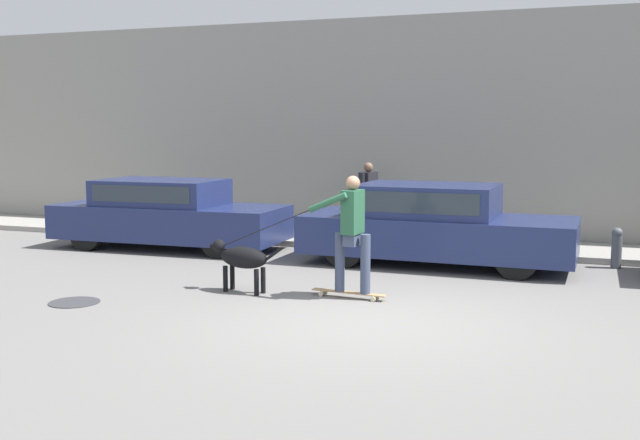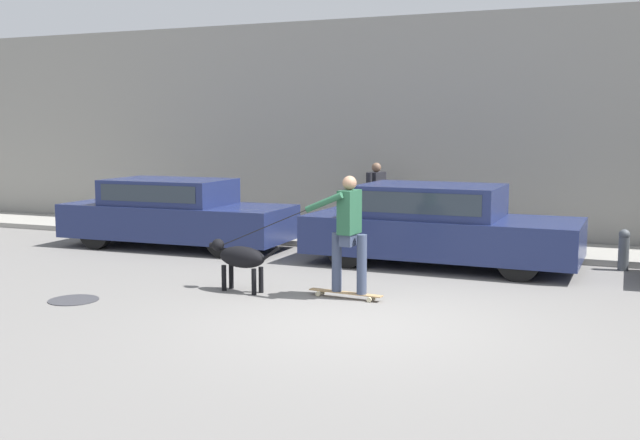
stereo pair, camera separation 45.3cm
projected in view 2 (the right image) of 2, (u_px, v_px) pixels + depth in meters
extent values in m
plane|color=slate|center=(360.00, 322.00, 9.08)|extent=(36.00, 36.00, 0.00)
cube|color=gray|center=(473.00, 129.00, 15.27)|extent=(32.00, 0.30, 4.65)
cube|color=gray|center=(459.00, 246.00, 14.55)|extent=(30.00, 1.84, 0.11)
cylinder|color=black|center=(258.00, 229.00, 14.90)|extent=(0.67, 0.22, 0.67)
cylinder|color=black|center=(224.00, 239.00, 13.55)|extent=(0.67, 0.22, 0.67)
cylinder|color=black|center=(139.00, 223.00, 15.88)|extent=(0.67, 0.22, 0.67)
cylinder|color=black|center=(96.00, 232.00, 14.53)|extent=(0.67, 0.22, 0.67)
cube|color=navy|center=(178.00, 221.00, 14.69)|extent=(4.56, 1.80, 0.65)
cube|color=navy|center=(169.00, 192.00, 14.68)|extent=(2.38, 1.58, 0.49)
cube|color=#28333D|center=(147.00, 194.00, 13.97)|extent=(2.07, 0.06, 0.31)
cylinder|color=black|center=(533.00, 245.00, 12.93)|extent=(0.67, 0.22, 0.67)
cylinder|color=black|center=(519.00, 260.00, 11.47)|extent=(0.67, 0.22, 0.67)
cylinder|color=black|center=(378.00, 235.00, 14.04)|extent=(0.67, 0.22, 0.67)
cylinder|color=black|center=(347.00, 248.00, 12.59)|extent=(0.67, 0.22, 0.67)
cube|color=navy|center=(441.00, 235.00, 12.74)|extent=(4.62, 1.94, 0.65)
cube|color=navy|center=(432.00, 200.00, 12.73)|extent=(2.36, 1.71, 0.54)
cube|color=#28333D|center=(418.00, 203.00, 11.98)|extent=(2.04, 0.06, 0.34)
cylinder|color=black|center=(224.00, 278.00, 10.82)|extent=(0.07, 0.07, 0.37)
cylinder|color=black|center=(231.00, 276.00, 10.97)|extent=(0.07, 0.07, 0.37)
cylinder|color=black|center=(254.00, 282.00, 10.55)|extent=(0.07, 0.07, 0.37)
cylinder|color=black|center=(261.00, 280.00, 10.69)|extent=(0.07, 0.07, 0.37)
ellipsoid|color=black|center=(242.00, 257.00, 10.72)|extent=(0.81, 0.43, 0.31)
sphere|color=black|center=(218.00, 245.00, 10.93)|extent=(0.18, 0.18, 0.18)
cylinder|color=black|center=(214.00, 245.00, 10.97)|extent=(0.11, 0.10, 0.08)
cylinder|color=black|center=(271.00, 254.00, 10.45)|extent=(0.31, 0.09, 0.23)
cylinder|color=beige|center=(318.00, 294.00, 10.48)|extent=(0.07, 0.04, 0.07)
cylinder|color=beige|center=(323.00, 292.00, 10.61)|extent=(0.07, 0.04, 0.07)
cylinder|color=beige|center=(369.00, 300.00, 10.12)|extent=(0.07, 0.04, 0.07)
cylinder|color=beige|center=(374.00, 298.00, 10.25)|extent=(0.07, 0.04, 0.07)
cube|color=#A88456|center=(345.00, 293.00, 10.36)|extent=(1.10, 0.22, 0.02)
cylinder|color=#38425B|center=(337.00, 262.00, 10.37)|extent=(0.14, 0.14, 0.82)
cylinder|color=#38425B|center=(362.00, 264.00, 10.19)|extent=(0.14, 0.14, 0.82)
cube|color=#38425B|center=(349.00, 240.00, 10.24)|extent=(0.20, 0.32, 0.16)
cube|color=#235138|center=(349.00, 212.00, 10.19)|extent=(0.23, 0.41, 0.60)
sphere|color=#997056|center=(350.00, 183.00, 10.14)|extent=(0.20, 0.20, 0.20)
cylinder|color=#235138|center=(357.00, 213.00, 10.41)|extent=(0.09, 0.09, 0.57)
cylinder|color=#235138|center=(324.00, 202.00, 10.08)|extent=(0.56, 0.13, 0.30)
cylinder|color=black|center=(261.00, 229.00, 10.57)|extent=(1.47, 0.12, 0.63)
cylinder|color=brown|center=(378.00, 218.00, 15.45)|extent=(0.16, 0.16, 0.77)
cylinder|color=brown|center=(374.00, 219.00, 15.30)|extent=(0.16, 0.16, 0.77)
cube|color=black|center=(376.00, 186.00, 15.30)|extent=(0.31, 0.49, 0.56)
cylinder|color=black|center=(383.00, 184.00, 15.53)|extent=(0.10, 0.10, 0.53)
cylinder|color=black|center=(370.00, 186.00, 15.06)|extent=(0.10, 0.10, 0.53)
sphere|color=brown|center=(376.00, 167.00, 15.25)|extent=(0.19, 0.19, 0.19)
cube|color=tan|center=(382.00, 203.00, 15.58)|extent=(0.16, 0.34, 0.25)
cylinder|color=#38383D|center=(74.00, 300.00, 10.23)|extent=(0.68, 0.68, 0.01)
cylinder|color=#4C5156|center=(624.00, 254.00, 12.34)|extent=(0.17, 0.17, 0.56)
sphere|color=#4C5156|center=(625.00, 235.00, 12.30)|extent=(0.18, 0.18, 0.18)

